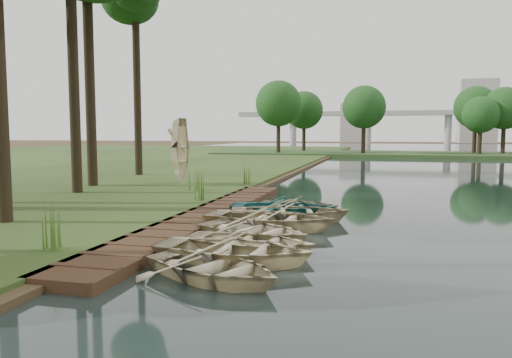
% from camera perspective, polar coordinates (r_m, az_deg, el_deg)
% --- Properties ---
extents(ground, '(300.00, 300.00, 0.00)m').
position_cam_1_polar(ground, '(16.48, -0.51, -5.10)').
color(ground, '#3D2F1D').
extents(boardwalk, '(1.60, 16.00, 0.30)m').
position_cam_1_polar(boardwalk, '(16.92, -5.77, -4.33)').
color(boardwalk, '#362315').
rests_on(boardwalk, ground).
extents(peninsula, '(50.00, 14.00, 0.45)m').
position_cam_1_polar(peninsula, '(65.83, 17.69, 2.69)').
color(peninsula, '#2A441E').
rests_on(peninsula, ground).
extents(far_trees, '(45.60, 5.60, 8.80)m').
position_cam_1_polar(far_trees, '(65.75, 14.91, 8.17)').
color(far_trees, black).
rests_on(far_trees, peninsula).
extents(bridge, '(95.90, 4.00, 8.60)m').
position_cam_1_polar(bridge, '(135.97, 17.89, 6.81)').
color(bridge, '#A5A5A0').
rests_on(bridge, ground).
extents(building_a, '(10.00, 8.00, 18.00)m').
position_cam_1_polar(building_a, '(157.91, 23.94, 7.07)').
color(building_a, '#A5A5A0').
rests_on(building_a, ground).
extents(building_b, '(8.00, 8.00, 12.00)m').
position_cam_1_polar(building_b, '(160.95, 11.14, 6.32)').
color(building_b, '#A5A5A0').
rests_on(building_b, ground).
extents(rowboat_0, '(3.81, 3.36, 0.66)m').
position_cam_1_polar(rowboat_0, '(10.12, -4.89, -9.61)').
color(rowboat_0, '#C7B990').
rests_on(rowboat_0, water).
extents(rowboat_1, '(3.76, 2.78, 0.75)m').
position_cam_1_polar(rowboat_1, '(11.32, -2.58, -7.73)').
color(rowboat_1, '#C7B990').
rests_on(rowboat_1, water).
extents(rowboat_2, '(3.49, 2.65, 0.68)m').
position_cam_1_polar(rowboat_2, '(12.26, -0.73, -6.88)').
color(rowboat_2, '#C7B990').
rests_on(rowboat_2, water).
extents(rowboat_3, '(3.94, 3.38, 0.69)m').
position_cam_1_polar(rowboat_3, '(13.66, -0.28, -5.59)').
color(rowboat_3, '#C7B990').
rests_on(rowboat_3, water).
extents(rowboat_4, '(4.14, 3.08, 0.82)m').
position_cam_1_polar(rowboat_4, '(15.17, 1.53, -4.24)').
color(rowboat_4, '#C7B990').
rests_on(rowboat_4, water).
extents(rowboat_5, '(4.46, 3.66, 0.80)m').
position_cam_1_polar(rowboat_5, '(16.36, 3.98, -3.57)').
color(rowboat_5, '#C7B990').
rests_on(rowboat_5, water).
extents(rowboat_6, '(3.90, 2.96, 0.76)m').
position_cam_1_polar(rowboat_6, '(17.53, 3.12, -3.05)').
color(rowboat_6, teal).
rests_on(rowboat_6, water).
extents(rowboat_7, '(3.14, 2.36, 0.62)m').
position_cam_1_polar(rowboat_7, '(18.63, 4.88, -2.78)').
color(rowboat_7, '#C7B990').
rests_on(rowboat_7, water).
extents(stored_rowboat, '(3.46, 2.49, 0.71)m').
position_cam_1_polar(stored_rowboat, '(26.48, -8.46, 0.24)').
color(stored_rowboat, '#C7B990').
rests_on(stored_rowboat, bank).
extents(reeds_0, '(0.60, 0.60, 1.08)m').
position_cam_1_polar(reeds_0, '(12.43, -21.88, -4.98)').
color(reeds_0, '#3F661E').
rests_on(reeds_0, bank).
extents(reeds_1, '(0.60, 0.60, 1.11)m').
position_cam_1_polar(reeds_1, '(19.90, -6.24, -0.83)').
color(reeds_1, '#3F661E').
rests_on(reeds_1, bank).
extents(reeds_2, '(0.60, 0.60, 1.01)m').
position_cam_1_polar(reeds_2, '(23.48, -7.00, -0.02)').
color(reeds_2, '#3F661E').
rests_on(reeds_2, bank).
extents(reeds_3, '(0.60, 0.60, 1.04)m').
position_cam_1_polar(reeds_3, '(25.98, -0.98, 0.56)').
color(reeds_3, '#3F661E').
rests_on(reeds_3, bank).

